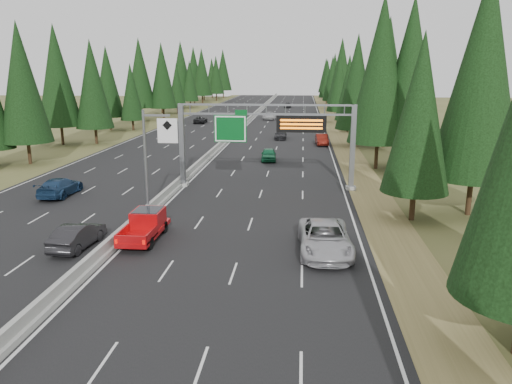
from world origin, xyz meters
TOP-DOWN VIEW (x-y plane):
  - road at (0.00, 80.00)m, footprint 32.00×260.00m
  - shoulder_right at (17.80, 80.00)m, footprint 3.60×260.00m
  - shoulder_left at (-17.80, 80.00)m, footprint 3.60×260.00m
  - median_barrier at (0.00, 80.00)m, footprint 0.70×260.00m
  - sign_gantry at (8.92, 34.88)m, footprint 16.75×0.98m
  - hov_sign_pole at (0.58, 24.97)m, footprint 2.80×0.50m
  - tree_row_right at (22.04, 72.51)m, footprint 11.50×237.59m
  - tree_row_left at (-22.01, 82.65)m, footprint 11.14×240.71m
  - silver_minivan at (13.09, 18.16)m, footprint 3.35×6.77m
  - red_pickup at (1.50, 19.84)m, footprint 1.99×5.59m
  - car_ahead_green at (7.56, 49.42)m, footprint 2.03×4.50m
  - car_ahead_dkred at (14.50, 63.18)m, footprint 1.94×4.90m
  - car_ahead_dkgrey at (8.13, 69.12)m, footprint 1.88×4.61m
  - car_ahead_white at (4.12, 101.42)m, footprint 2.86×5.98m
  - car_ahead_far at (7.19, 136.14)m, footprint 1.94×4.71m
  - car_onc_near at (-2.22, 17.64)m, footprint 1.99×4.84m
  - car_onc_blue at (-9.56, 30.23)m, footprint 2.31×5.56m
  - car_onc_white at (-1.50, 74.74)m, footprint 1.83×3.88m
  - car_onc_far at (-9.59, 92.11)m, footprint 2.36×5.04m

SIDE VIEW (x-z plane):
  - shoulder_right at x=17.80m, z-range 0.00..0.06m
  - shoulder_left at x=-17.80m, z-range 0.00..0.06m
  - road at x=0.00m, z-range 0.00..0.08m
  - median_barrier at x=0.00m, z-range -0.01..0.84m
  - car_onc_white at x=-1.50m, z-range 0.08..1.36m
  - car_ahead_dkgrey at x=8.13m, z-range 0.08..1.42m
  - car_onc_far at x=-9.59m, z-range 0.08..1.47m
  - car_ahead_green at x=7.56m, z-range 0.08..1.58m
  - car_onc_near at x=-2.22m, z-range 0.08..1.64m
  - car_ahead_dkred at x=14.50m, z-range 0.08..1.67m
  - car_ahead_far at x=7.19m, z-range 0.08..1.68m
  - car_onc_blue at x=-9.56m, z-range 0.08..1.69m
  - car_ahead_white at x=4.12m, z-range 0.08..1.73m
  - silver_minivan at x=13.09m, z-range 0.08..1.93m
  - red_pickup at x=1.50m, z-range 0.18..2.00m
  - hov_sign_pole at x=0.58m, z-range 0.72..8.72m
  - sign_gantry at x=8.92m, z-range 1.37..9.17m
  - tree_row_left at x=-22.01m, z-range -0.17..18.77m
  - tree_row_right at x=22.04m, z-range -0.05..18.91m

